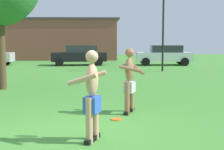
# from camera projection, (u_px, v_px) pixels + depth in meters

# --- Properties ---
(ground_plane) EXTENTS (80.00, 80.00, 0.00)m
(ground_plane) POSITION_uv_depth(u_px,v_px,m) (74.00, 133.00, 6.51)
(ground_plane) COLOR #428433
(player_with_cap) EXTENTS (0.72, 0.80, 1.72)m
(player_with_cap) POSITION_uv_depth(u_px,v_px,m) (130.00, 77.00, 8.30)
(player_with_cap) COLOR black
(player_with_cap) RESTS_ON ground_plane
(player_in_blue) EXTENTS (0.74, 0.63, 1.72)m
(player_in_blue) POSITION_uv_depth(u_px,v_px,m) (92.00, 94.00, 5.92)
(player_in_blue) COLOR black
(player_in_blue) RESTS_ON ground_plane
(frisbee) EXTENTS (0.27, 0.27, 0.03)m
(frisbee) POSITION_uv_depth(u_px,v_px,m) (116.00, 119.00, 7.65)
(frisbee) COLOR orange
(frisbee) RESTS_ON ground_plane
(car_white_mid_lot) EXTENTS (4.38, 2.19, 1.58)m
(car_white_mid_lot) POSITION_uv_depth(u_px,v_px,m) (164.00, 55.00, 25.35)
(car_white_mid_lot) COLOR white
(car_white_mid_lot) RESTS_ON ground_plane
(car_black_far_end) EXTENTS (4.44, 2.34, 1.58)m
(car_black_far_end) POSITION_uv_depth(u_px,v_px,m) (80.00, 55.00, 25.27)
(car_black_far_end) COLOR black
(car_black_far_end) RESTS_ON ground_plane
(lamp_post) EXTENTS (0.60, 0.24, 5.22)m
(lamp_post) POSITION_uv_depth(u_px,v_px,m) (163.00, 20.00, 19.83)
(lamp_post) COLOR black
(lamp_post) RESTS_ON ground_plane
(outbuilding_behind_lot) EXTENTS (14.12, 5.02, 4.23)m
(outbuilding_behind_lot) POSITION_uv_depth(u_px,v_px,m) (51.00, 39.00, 33.41)
(outbuilding_behind_lot) COLOR brown
(outbuilding_behind_lot) RESTS_ON ground_plane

